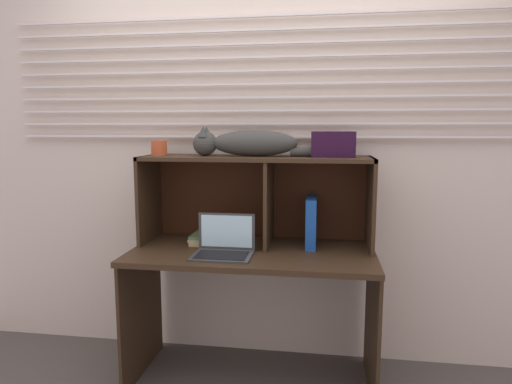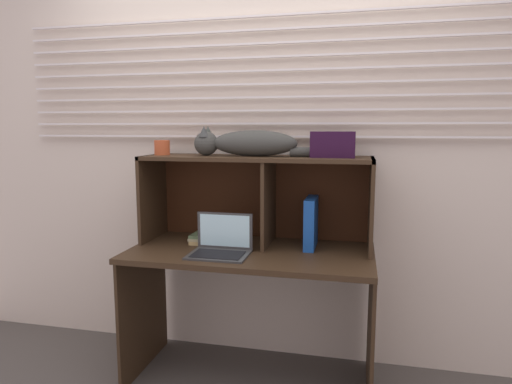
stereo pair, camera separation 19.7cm
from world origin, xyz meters
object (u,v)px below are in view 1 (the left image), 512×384
cat (247,143)px  binder_upright (311,222)px  book_stack (208,238)px  small_basket (159,148)px  storage_box (333,144)px  laptop (224,247)px

cat → binder_upright: bearing=0.0°
book_stack → small_basket: bearing=180.0°
book_stack → small_basket: 0.60m
storage_box → laptop: bearing=-156.6°
book_stack → storage_box: (0.72, 0.00, 0.55)m
cat → laptop: cat is taller
laptop → storage_box: storage_box is taller
laptop → storage_box: 0.82m
cat → book_stack: (-0.24, -0.00, -0.56)m
laptop → book_stack: 0.29m
book_stack → storage_box: bearing=0.0°
book_stack → storage_box: 0.91m
small_basket → laptop: bearing=-29.5°
binder_upright → small_basket: size_ratio=3.10×
laptop → small_basket: bearing=150.5°
storage_box → cat: bearing=180.0°
storage_box → book_stack: bearing=-180.0°
laptop → book_stack: laptop is taller
laptop → small_basket: (-0.43, 0.25, 0.51)m
laptop → book_stack: bearing=121.5°
cat → binder_upright: cat is taller
binder_upright → book_stack: bearing=-180.0°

